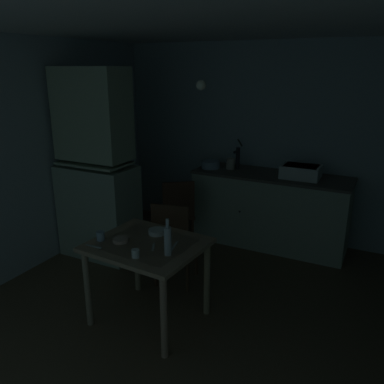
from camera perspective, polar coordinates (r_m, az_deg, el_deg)
ground_plane at (r=3.99m, az=-1.59°, el=-15.36°), size 4.98×4.98×0.00m
wall_back at (r=5.31m, az=8.90°, el=7.26°), size 3.71×0.10×2.47m
wall_left at (r=4.64m, az=-22.43°, el=4.65°), size 0.10×4.08×2.47m
ceiling_slab at (r=3.37m, az=-1.98°, el=23.60°), size 3.71×4.08×0.10m
hutch_cabinet at (r=4.67m, az=-13.50°, el=2.79°), size 0.88×0.50×2.17m
counter_cabinet at (r=5.07m, az=11.02°, el=-2.48°), size 1.90×0.64×0.91m
sink_basin at (r=4.84m, az=15.32°, el=2.87°), size 0.44×0.34×0.15m
hand_pump at (r=5.07m, az=6.56°, el=5.11°), size 0.05×0.27×0.39m
mixing_bowl_counter at (r=5.14m, az=2.66°, el=3.97°), size 0.24×0.24×0.09m
stoneware_crock at (r=5.10m, az=5.55°, el=4.06°), size 0.11×0.11×0.14m
dining_table at (r=3.46m, az=-6.39°, el=-8.90°), size 0.97×0.86×0.74m
chair_far_side at (r=4.05m, az=-2.60°, el=-7.09°), size 0.47×0.47×0.91m
chair_by_counter at (r=4.88m, az=-2.10°, el=-2.90°), size 0.56×0.56×0.88m
serving_bowl_wide at (r=3.46m, az=-10.18°, el=-6.79°), size 0.13×0.13×0.03m
soup_bowl_small at (r=3.57m, az=-5.03°, el=-5.67°), size 0.15×0.15×0.04m
teacup_mint at (r=3.51m, az=-12.95°, el=-6.15°), size 0.07×0.07×0.08m
mug_dark at (r=3.17m, az=-8.09°, el=-8.69°), size 0.06×0.06×0.07m
glass_bottle at (r=3.15m, az=-3.49°, el=-6.88°), size 0.06×0.06×0.30m
table_knife at (r=3.32m, az=-2.64°, el=-7.82°), size 0.06×0.21×0.00m
teaspoon_near_bowl at (r=3.42m, az=-13.85°, el=-7.56°), size 0.16×0.02×0.00m
teaspoon_by_cup at (r=3.33m, az=-5.56°, el=-7.82°), size 0.08×0.13×0.00m
pendant_bulb at (r=3.31m, az=1.29°, el=15.05°), size 0.08×0.08×0.08m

